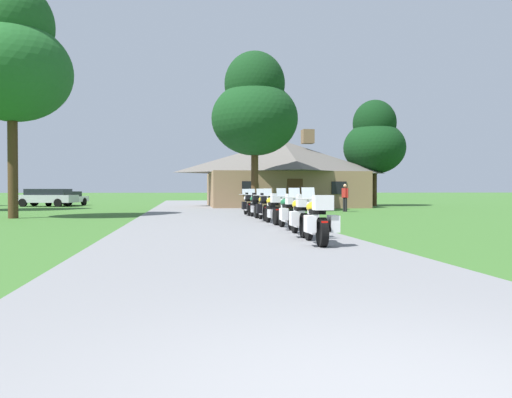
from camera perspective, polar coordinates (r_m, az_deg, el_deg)
name	(u,v)px	position (r m, az deg, el deg)	size (l,w,h in m)	color
ground_plane	(209,219)	(22.56, -5.46, -2.26)	(500.00, 500.00, 0.00)	#386628
asphalt_driveway	(211,221)	(20.57, -5.17, -2.49)	(6.40, 80.00, 0.06)	slate
motorcycle_yellow_nearest_to_camera	(317,220)	(11.20, 7.11, -2.46)	(0.76, 2.08, 1.30)	black
motorcycle_yellow_second_in_row	(301,216)	(13.22, 5.21, -1.93)	(0.77, 2.08, 1.30)	black
motorcycle_green_third_in_row	(289,212)	(15.55, 3.80, -1.49)	(0.74, 2.08, 1.30)	black
motorcycle_yellow_fourth_in_row	(273,209)	(17.89, 1.98, -1.13)	(0.66, 2.08, 1.30)	black
motorcycle_yellow_fifth_in_row	(264,207)	(19.98, 0.93, -0.93)	(0.72, 2.08, 1.30)	black
motorcycle_green_sixth_in_row	(255,205)	(22.21, -0.13, -0.71)	(0.66, 2.08, 1.30)	black
motorcycle_white_farthest_in_row	(248,204)	(24.10, -0.90, -0.60)	(0.73, 2.08, 1.30)	black
stone_lodge	(282,173)	(39.03, 3.06, 3.06)	(12.10, 9.43, 6.11)	#896B4C
bystander_red_shirt_near_lodge	(345,196)	(30.15, 10.25, 0.32)	(0.34, 0.52, 1.67)	black
tree_left_near	(12,58)	(25.89, -26.38, 14.40)	(5.34, 5.34, 10.85)	#422D19
tree_right_of_lodge	(374,141)	(42.27, 13.52, 6.59)	(5.09, 5.09, 8.77)	#422D19
tree_by_lodge_front	(255,109)	(30.54, -0.15, 10.40)	(5.27, 5.27, 9.74)	#422D19
parked_silver_suv_far_left	(47,197)	(42.64, -23.04, 0.24)	(4.89, 2.81, 1.40)	#ADAFB7
parked_white_sedan_far_left	(67,198)	(44.08, -21.02, 0.10)	(2.95, 4.55, 1.20)	silver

